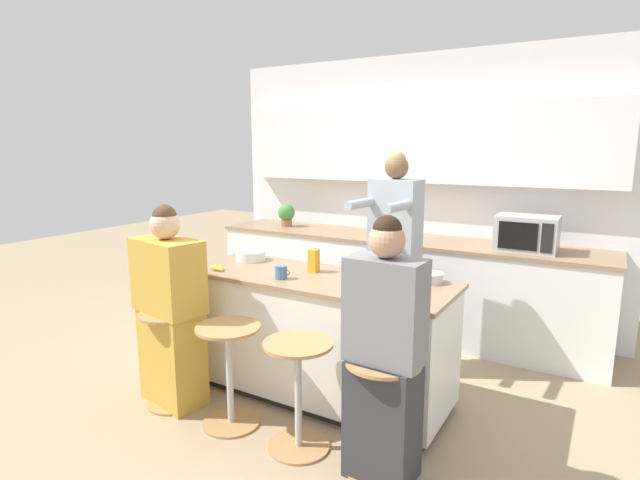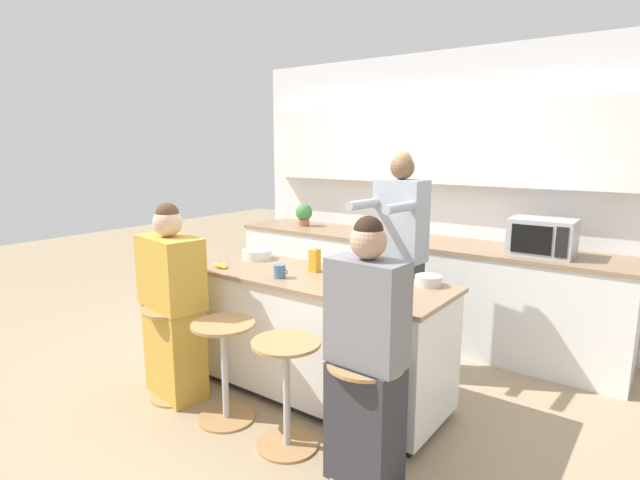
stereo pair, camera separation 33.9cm
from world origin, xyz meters
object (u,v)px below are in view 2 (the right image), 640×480
at_px(coffee_cup_near, 280,271).
at_px(microwave, 542,237).
at_px(potted_plant, 304,214).
at_px(person_seated_near, 366,365).
at_px(cooking_pot, 356,271).
at_px(person_wrapped_blanket, 173,308).
at_px(juice_carton, 315,260).
at_px(bar_stool_rightmost, 365,410).
at_px(coffee_cup_far, 395,282).
at_px(bar_stool_leftmost, 174,344).
at_px(banana_bunch, 221,265).
at_px(person_cooking, 399,266).
at_px(fruit_bowl, 257,254).
at_px(bar_stool_center_right, 287,385).
at_px(bar_stool_center_left, 224,363).
at_px(kitchen_island, 314,335).

height_order(coffee_cup_near, microwave, microwave).
distance_m(coffee_cup_near, potted_plant, 2.10).
distance_m(person_seated_near, cooking_pot, 0.89).
relative_size(person_wrapped_blanket, juice_carton, 7.79).
bearing_deg(potted_plant, microwave, -1.23).
relative_size(bar_stool_rightmost, coffee_cup_far, 5.71).
xyz_separation_m(coffee_cup_near, juice_carton, (0.09, 0.28, 0.04)).
height_order(bar_stool_leftmost, banana_bunch, banana_bunch).
bearing_deg(potted_plant, person_wrapped_blanket, -76.82).
xyz_separation_m(bar_stool_leftmost, person_cooking, (1.11, 1.33, 0.48)).
xyz_separation_m(bar_stool_rightmost, banana_bunch, (-1.50, 0.37, 0.52)).
height_order(bar_stool_leftmost, person_wrapped_blanket, person_wrapped_blanket).
bearing_deg(person_seated_near, cooking_pot, 128.50).
bearing_deg(fruit_bowl, person_seated_near, -27.19).
bearing_deg(person_wrapped_blanket, coffee_cup_far, 35.62).
height_order(fruit_bowl, microwave, microwave).
relative_size(fruit_bowl, coffee_cup_far, 2.00).
distance_m(coffee_cup_near, juice_carton, 0.30).
height_order(person_cooking, coffee_cup_near, person_cooking).
distance_m(bar_stool_center_right, person_seated_near, 0.60).
bearing_deg(bar_stool_leftmost, fruit_bowl, 83.80).
bearing_deg(coffee_cup_far, person_seated_near, -74.04).
distance_m(bar_stool_leftmost, fruit_bowl, 0.96).
bearing_deg(coffee_cup_near, bar_stool_rightmost, -23.79).
xyz_separation_m(person_seated_near, potted_plant, (-2.13, 2.19, 0.40)).
height_order(bar_stool_center_left, person_wrapped_blanket, person_wrapped_blanket).
xyz_separation_m(bar_stool_center_right, person_seated_near, (0.54, 0.02, 0.27)).
bearing_deg(juice_carton, potted_plant, 130.38).
bearing_deg(coffee_cup_far, cooking_pot, 178.28).
bearing_deg(bar_stool_leftmost, cooking_pot, 32.31).
distance_m(bar_stool_rightmost, juice_carton, 1.26).
height_order(person_wrapped_blanket, coffee_cup_near, person_wrapped_blanket).
bearing_deg(coffee_cup_far, bar_stool_center_left, -141.81).
distance_m(person_wrapped_blanket, cooking_pot, 1.34).
distance_m(juice_carton, potted_plant, 1.93).
distance_m(cooking_pot, fruit_bowl, 1.02).
relative_size(banana_bunch, juice_carton, 0.76).
distance_m(person_cooking, coffee_cup_far, 0.71).
relative_size(kitchen_island, microwave, 4.04).
relative_size(bar_stool_leftmost, potted_plant, 2.74).
relative_size(cooking_pot, banana_bunch, 2.23).
bearing_deg(microwave, coffee_cup_near, -128.16).
xyz_separation_m(kitchen_island, person_wrapped_blanket, (-0.81, -0.61, 0.21)).
height_order(bar_stool_rightmost, person_seated_near, person_seated_near).
height_order(bar_stool_center_right, bar_stool_rightmost, same).
bearing_deg(person_wrapped_blanket, bar_stool_center_left, 8.09).
height_order(bar_stool_leftmost, bar_stool_rightmost, same).
relative_size(bar_stool_leftmost, coffee_cup_far, 5.71).
height_order(bar_stool_leftmost, person_cooking, person_cooking).
bearing_deg(bar_stool_leftmost, banana_bunch, 78.29).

